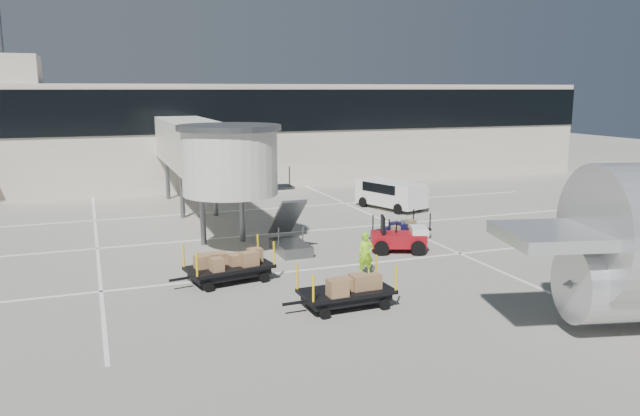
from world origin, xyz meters
The scene contains 10 objects.
ground centered at (0.00, 0.00, 0.00)m, with size 140.00×140.00×0.00m, color #BBB7A7.
lane_markings centered at (-0.67, 9.33, 0.01)m, with size 40.00×30.00×0.02m.
terminal centered at (-0.35, 29.94, 4.11)m, with size 64.00×12.11×15.20m.
jet_bridge centered at (-3.97, 12.26, 4.28)m, with size 5.70×20.40×6.03m.
baggage_tug centered at (3.51, 3.34, 0.62)m, with size 2.89×2.41×1.72m.
suitcase_cart centered at (4.66, 5.34, 0.49)m, with size 3.58×2.01×1.37m.
box_cart_near centered at (-1.94, -2.89, 0.59)m, with size 4.07×1.78×1.58m.
box_cart_far centered at (-5.13, 1.44, 0.65)m, with size 4.25×2.26×1.63m.
ground_worker centered at (0.41, 0.44, 0.91)m, with size 0.66×0.43×1.81m, color #89DB17.
minivan centered at (7.98, 13.34, 1.07)m, with size 3.35×5.07×1.79m.
Camera 1 is at (-10.13, -22.32, 7.63)m, focal length 35.00 mm.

